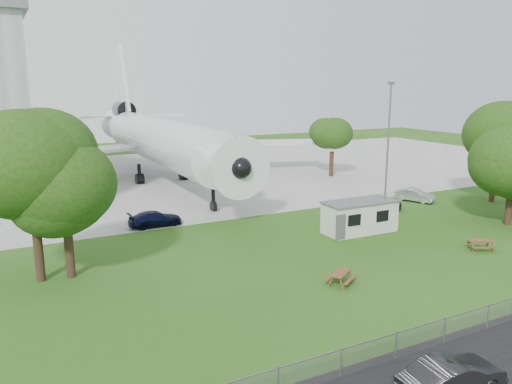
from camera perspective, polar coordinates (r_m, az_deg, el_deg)
name	(u,v)px	position (r m, az deg, el deg)	size (l,w,h in m)	color
ground	(351,270)	(33.63, 10.82, -8.80)	(160.00, 160.00, 0.00)	#3A6921
concrete_apron	(170,176)	(66.57, -9.79, 1.80)	(120.00, 46.00, 0.03)	#B7B7B2
airliner	(158,139)	(63.20, -11.09, 6.01)	(46.36, 47.73, 17.69)	white
site_cabin	(360,216)	(41.76, 11.77, -2.75)	(6.78, 2.83, 2.62)	silver
picnic_west	(340,284)	(31.39, 9.63, -10.32)	(1.80, 1.50, 0.76)	brown
picnic_east	(480,250)	(40.36, 24.20, -6.08)	(1.80, 1.50, 0.76)	brown
fence	(473,334)	(27.52, 23.52, -14.62)	(58.00, 0.04, 1.30)	gray
lamp_mast	(387,159)	(41.90, 14.75, 3.70)	(0.16, 0.16, 12.00)	slate
tree_west_big	(30,162)	(32.31, -24.44, 3.17)	(8.19, 8.19, 11.58)	#382619
tree_west_small	(64,191)	(32.56, -21.06, 0.08)	(7.08, 7.08, 9.11)	#382619
tree_east_back	(498,137)	(56.08, 25.92, 5.68)	(8.48, 8.48, 10.94)	#382619
tree_far_apron	(332,134)	(65.52, 8.72, 6.59)	(5.23, 5.23, 8.23)	#382619
car_centre_sedan	(452,378)	(22.13, 21.46, -19.17)	(1.59, 4.56, 1.50)	black
car_ne_hatch	(380,202)	(49.96, 14.03, -1.11)	(1.63, 4.06, 1.38)	black
car_ne_sedan	(415,195)	(54.09, 17.67, -0.36)	(1.37, 3.94, 1.30)	silver
car_apron_van	(155,219)	(43.46, -11.45, -3.03)	(1.85, 4.56, 1.32)	black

